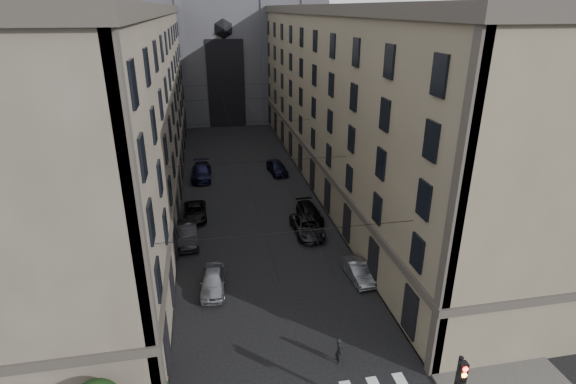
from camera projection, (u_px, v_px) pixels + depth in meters
sidewalk_left at (149, 192)px, 48.50m from camera, size 7.00×80.00×0.15m
sidewalk_right at (335, 179)px, 52.19m from camera, size 7.00×80.00×0.15m
building_left at (107, 108)px, 44.46m from camera, size 13.60×60.60×18.85m
building_right at (365, 98)px, 49.17m from camera, size 13.60×60.60×18.85m
gothic_tower at (219, 12)px, 78.97m from camera, size 35.00×23.00×58.00m
tram_wires at (243, 123)px, 47.28m from camera, size 14.00×60.00×0.43m
car_left_near at (213, 281)px, 31.55m from camera, size 2.12×4.42×1.46m
car_left_midnear at (187, 234)px, 38.04m from camera, size 2.02×4.96×1.60m
car_left_midfar at (195, 212)px, 42.53m from camera, size 2.17×4.62×1.28m
car_left_far at (201, 172)px, 52.34m from camera, size 2.45×5.61×1.61m
car_right_near at (358, 271)px, 32.96m from camera, size 1.63×3.95×1.27m
car_right_midnear at (307, 227)px, 39.50m from camera, size 2.46×5.13×1.41m
car_right_midfar at (309, 213)px, 42.30m from camera, size 2.04×4.63×1.32m
car_right_far at (277, 167)px, 53.96m from camera, size 2.33×4.70×1.54m
pedestrian at (339, 351)px, 25.05m from camera, size 0.40×0.61×1.64m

